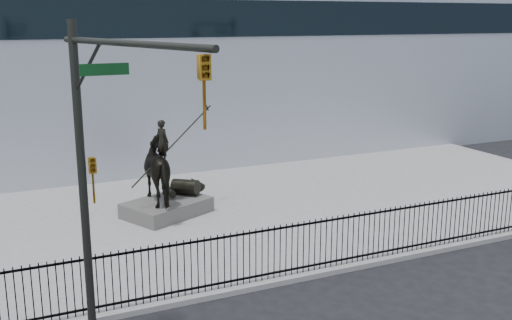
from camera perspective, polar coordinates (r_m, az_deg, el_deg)
name	(u,v)px	position (r m, az deg, el deg)	size (l,w,h in m)	color
ground	(362,288)	(16.58, 10.04, -11.90)	(120.00, 120.00, 0.00)	black
plaza	(253,211)	(22.22, -0.27, -4.84)	(30.00, 12.00, 0.15)	gray
building	(154,65)	(33.47, -9.67, 8.87)	(44.00, 14.00, 9.00)	silver
picket_fence	(338,241)	(17.17, 7.78, -7.62)	(22.10, 0.10, 1.50)	black
statue_plinth	(167,208)	(21.69, -8.49, -4.50)	(2.83, 1.95, 0.53)	#4F4C48
equestrian_statue	(167,170)	(21.35, -8.50, -0.95)	(3.33, 2.84, 3.08)	black
traffic_signal_left	(101,174)	(12.13, -14.52, -1.33)	(1.52, 4.84, 7.00)	black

